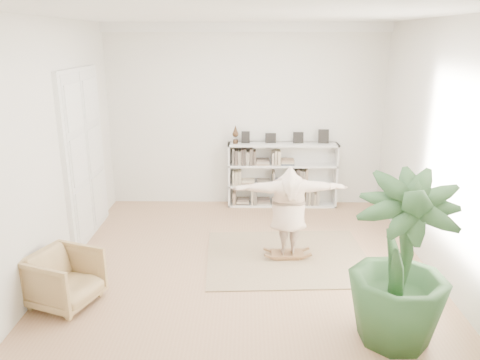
# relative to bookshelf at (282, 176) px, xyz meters

# --- Properties ---
(floor) EXTENTS (6.00, 6.00, 0.00)m
(floor) POSITION_rel_bookshelf_xyz_m (-0.74, -2.82, -0.64)
(floor) COLOR #A97D57
(floor) RESTS_ON ground
(room_shell) EXTENTS (6.00, 6.00, 6.00)m
(room_shell) POSITION_rel_bookshelf_xyz_m (-0.74, 0.12, 2.87)
(room_shell) COLOR silver
(room_shell) RESTS_ON floor
(doors) EXTENTS (0.09, 1.78, 2.92)m
(doors) POSITION_rel_bookshelf_xyz_m (-3.45, -1.52, 0.76)
(doors) COLOR white
(doors) RESTS_ON floor
(bookshelf) EXTENTS (2.20, 0.35, 1.64)m
(bookshelf) POSITION_rel_bookshelf_xyz_m (0.00, 0.00, 0.00)
(bookshelf) COLOR silver
(bookshelf) RESTS_ON floor
(armchair) EXTENTS (1.01, 0.99, 0.72)m
(armchair) POSITION_rel_bookshelf_xyz_m (-3.04, -3.80, -0.28)
(armchair) COLOR tan
(armchair) RESTS_ON floor
(rug) EXTENTS (2.60, 2.13, 0.02)m
(rug) POSITION_rel_bookshelf_xyz_m (-0.07, -2.43, -0.63)
(rug) COLOR tan
(rug) RESTS_ON floor
(rocker_board) EXTENTS (0.52, 0.33, 0.11)m
(rocker_board) POSITION_rel_bookshelf_xyz_m (-0.07, -2.43, -0.57)
(rocker_board) COLOR brown
(rocker_board) RESTS_ON rug
(person) EXTENTS (1.75, 0.56, 1.41)m
(person) POSITION_rel_bookshelf_xyz_m (-0.07, -2.43, 0.19)
(person) COLOR beige
(person) RESTS_ON rocker_board
(houseplant) EXTENTS (1.32, 1.32, 1.96)m
(houseplant) POSITION_rel_bookshelf_xyz_m (0.97, -4.47, 0.34)
(houseplant) COLOR #294E27
(houseplant) RESTS_ON floor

